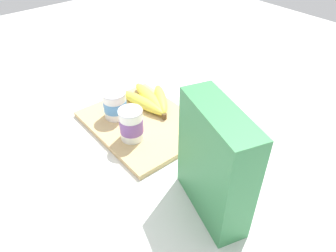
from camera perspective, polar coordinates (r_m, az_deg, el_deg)
The scene contains 6 objects.
ground_plane at distance 0.90m, azimuth -4.49°, elevation 0.12°, with size 2.40×2.40×0.00m, color silver.
cutting_board at distance 0.90m, azimuth -4.51°, elevation 0.48°, with size 0.33×0.26×0.01m, color tan.
cereal_box at distance 0.62m, azimuth 8.37°, elevation -6.75°, with size 0.19×0.07×0.25m, color #38844C.
yogurt_cup_front at distance 0.82m, azimuth -6.59°, elevation 0.26°, with size 0.06×0.06×0.09m.
yogurt_cup_back at distance 0.90m, azimuth -9.48°, elevation 3.80°, with size 0.07×0.07×0.08m.
banana_bunch at distance 0.95m, azimuth -3.14°, elevation 4.72°, with size 0.20×0.14×0.04m.
Camera 1 is at (-0.59, 0.40, 0.55)m, focal length 34.00 mm.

